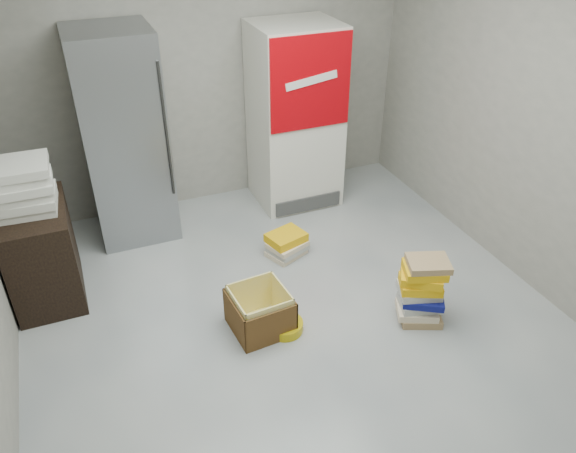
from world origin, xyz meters
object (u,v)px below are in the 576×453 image
(steel_fridge, at_px, (124,138))
(cardboard_box, at_px, (260,313))
(phonebook_stack_main, at_px, (421,291))
(wood_shelf, at_px, (42,253))
(coke_cooler, at_px, (295,117))

(steel_fridge, height_order, cardboard_box, steel_fridge)
(phonebook_stack_main, bearing_deg, wood_shelf, 175.83)
(coke_cooler, xyz_separation_m, wood_shelf, (-2.48, -0.72, -0.50))
(wood_shelf, bearing_deg, steel_fridge, 41.31)
(coke_cooler, xyz_separation_m, cardboard_box, (-1.03, -1.77, -0.76))
(wood_shelf, bearing_deg, coke_cooler, 16.28)
(steel_fridge, xyz_separation_m, cardboard_box, (0.62, -1.78, -0.81))
(wood_shelf, bearing_deg, phonebook_stack_main, -28.56)
(cardboard_box, bearing_deg, phonebook_stack_main, -22.50)
(phonebook_stack_main, height_order, cardboard_box, phonebook_stack_main)
(phonebook_stack_main, xyz_separation_m, cardboard_box, (-1.16, 0.37, -0.14))
(wood_shelf, relative_size, phonebook_stack_main, 1.42)
(coke_cooler, bearing_deg, wood_shelf, -163.72)
(coke_cooler, relative_size, cardboard_box, 3.93)
(steel_fridge, xyz_separation_m, wood_shelf, (-0.83, -0.73, -0.55))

